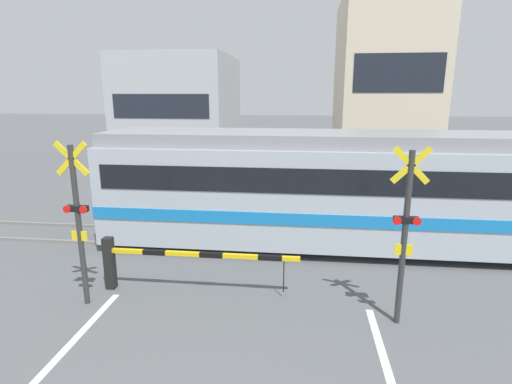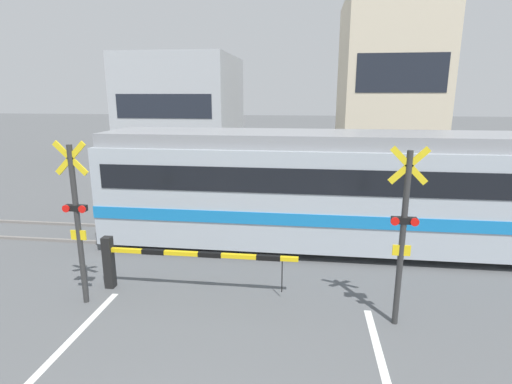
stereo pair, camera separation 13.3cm
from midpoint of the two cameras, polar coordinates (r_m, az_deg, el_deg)
name	(u,v)px [view 1 (the left image)]	position (r m, az deg, el deg)	size (l,w,h in m)	color
rail_track_near	(254,250)	(11.21, -0.58, -8.26)	(50.00, 0.10, 0.08)	gray
rail_track_far	(260,232)	(12.54, 0.25, -5.81)	(50.00, 0.10, 0.08)	gray
commuter_train	(371,188)	(11.45, 15.78, 0.60)	(14.95, 2.70, 3.25)	#ADB7C1
crossing_barrier_near	(158,259)	(9.09, -14.23, -9.26)	(4.31, 0.20, 1.20)	black
crossing_barrier_far	(317,195)	(14.36, 8.45, -0.42)	(4.31, 0.20, 1.20)	black
crossing_signal_left	(78,217)	(8.71, -24.49, -3.32)	(0.68, 0.15, 3.39)	#333333
crossing_signal_right	(405,230)	(7.70, 20.07, -5.07)	(0.68, 0.15, 3.39)	#333333
pedestrian	(279,170)	(17.62, 3.05, 3.23)	(0.38, 0.23, 1.75)	brown
building_left_of_street	(181,110)	(26.43, -10.77, 11.48)	(6.44, 7.54, 6.54)	#B2B7BC
building_right_of_street	(384,85)	(25.65, 17.61, 14.43)	(5.29, 7.54, 9.58)	beige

